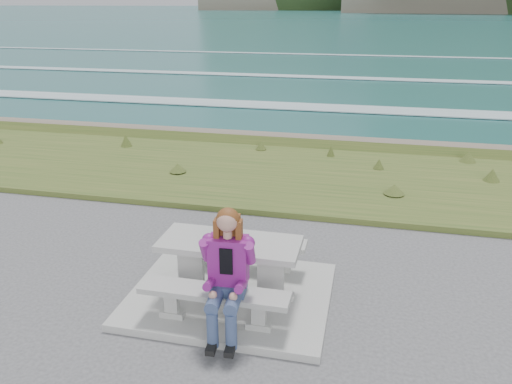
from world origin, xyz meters
TOP-DOWN VIEW (x-y plane):
  - concrete_slab at (0.00, 0.00)m, footprint 2.60×2.10m
  - picnic_table at (0.00, 0.00)m, footprint 1.80×0.75m
  - bench_landward at (0.00, -0.70)m, footprint 1.80×0.35m
  - bench_seaward at (0.00, 0.70)m, footprint 1.80×0.35m
  - grass_verge at (0.00, 5.00)m, footprint 160.00×4.50m
  - shore_drop at (0.00, 7.90)m, footprint 160.00×0.80m
  - ocean at (0.00, 25.09)m, footprint 1600.00×1600.00m
  - seated_woman at (0.19, -0.84)m, footprint 0.48×0.78m

SIDE VIEW (x-z plane):
  - ocean at x=0.00m, z-range -1.79..-1.70m
  - grass_verge at x=0.00m, z-range -0.11..0.11m
  - shore_drop at x=0.00m, z-range -1.10..1.10m
  - concrete_slab at x=0.00m, z-range 0.00..0.10m
  - bench_landward at x=0.00m, z-range 0.22..0.67m
  - bench_seaward at x=0.00m, z-range 0.22..0.67m
  - seated_woman at x=0.19m, z-range -0.10..1.39m
  - picnic_table at x=0.00m, z-range 0.31..1.06m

